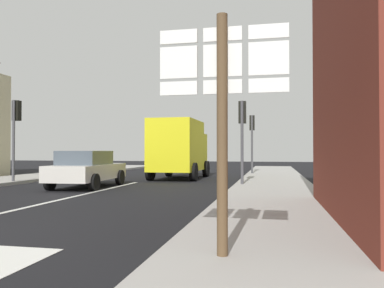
# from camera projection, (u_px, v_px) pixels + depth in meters

# --- Properties ---
(ground_plane) EXTENTS (80.00, 80.00, 0.00)m
(ground_plane) POSITION_uv_depth(u_px,v_px,m) (120.00, 186.00, 16.05)
(ground_plane) COLOR black
(sidewalk_right) EXTENTS (3.08, 44.00, 0.14)m
(sidewalk_right) POSITION_uv_depth(u_px,v_px,m) (274.00, 193.00, 12.83)
(sidewalk_right) COLOR #9E9B96
(sidewalk_right) RESTS_ON ground
(lane_centre_stripe) EXTENTS (0.16, 12.00, 0.01)m
(lane_centre_stripe) POSITION_uv_depth(u_px,v_px,m) (70.00, 197.00, 12.14)
(lane_centre_stripe) COLOR silver
(lane_centre_stripe) RESTS_ON ground
(sedan_far) EXTENTS (2.10, 4.26, 1.47)m
(sedan_far) POSITION_uv_depth(u_px,v_px,m) (87.00, 168.00, 15.60)
(sedan_far) COLOR beige
(sedan_far) RESTS_ON ground
(delivery_truck) EXTENTS (2.52, 5.02, 3.05)m
(delivery_truck) POSITION_uv_depth(u_px,v_px,m) (179.00, 148.00, 20.49)
(delivery_truck) COLOR yellow
(delivery_truck) RESTS_ON ground
(route_sign_post) EXTENTS (1.66, 0.14, 3.20)m
(route_sign_post) POSITION_uv_depth(u_px,v_px,m) (222.00, 108.00, 4.93)
(route_sign_post) COLOR brown
(route_sign_post) RESTS_ON ground
(traffic_light_near_right) EXTENTS (0.30, 0.49, 3.50)m
(traffic_light_near_right) POSITION_uv_depth(u_px,v_px,m) (242.00, 123.00, 15.80)
(traffic_light_near_right) COLOR #47474C
(traffic_light_near_right) RESTS_ON ground
(traffic_light_far_right) EXTENTS (0.30, 0.49, 3.63)m
(traffic_light_far_right) POSITION_uv_depth(u_px,v_px,m) (252.00, 131.00, 23.42)
(traffic_light_far_right) COLOR #47474C
(traffic_light_far_right) RESTS_ON ground
(traffic_light_near_left) EXTENTS (0.30, 0.49, 3.73)m
(traffic_light_near_left) POSITION_uv_depth(u_px,v_px,m) (16.00, 122.00, 17.30)
(traffic_light_near_left) COLOR #47474C
(traffic_light_near_left) RESTS_ON ground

